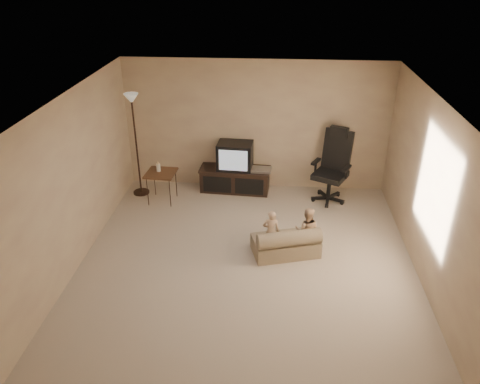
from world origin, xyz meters
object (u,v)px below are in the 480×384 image
object	(u,v)px
tv_stand	(235,171)
child_sofa	(286,244)
office_chair	(332,175)
side_table	(161,173)
toddler_left	(271,231)
toddler_right	(307,230)
floor_lamp	(134,122)

from	to	relation	value
tv_stand	child_sofa	size ratio (longest dim) A/B	1.26
tv_stand	office_chair	bearing A→B (deg)	-3.20
child_sofa	side_table	bearing A→B (deg)	129.26
toddler_left	toddler_right	distance (m)	0.55
tv_stand	side_table	world-z (taller)	tv_stand
tv_stand	office_chair	xyz separation A→B (m)	(1.82, -0.22, 0.09)
toddler_left	toddler_right	size ratio (longest dim) A/B	0.94
side_table	toddler_right	bearing A→B (deg)	-29.67
office_chair	tv_stand	bearing A→B (deg)	-160.09
office_chair	child_sofa	distance (m)	2.11
side_table	child_sofa	world-z (taller)	side_table
child_sofa	toddler_left	xyz separation A→B (m)	(-0.24, 0.07, 0.16)
tv_stand	toddler_right	bearing A→B (deg)	-53.89
floor_lamp	child_sofa	size ratio (longest dim) A/B	1.78
office_chair	floor_lamp	size ratio (longest dim) A/B	0.70
tv_stand	toddler_left	distance (m)	2.19
side_table	floor_lamp	distance (m)	1.03
office_chair	floor_lamp	distance (m)	3.76
toddler_right	child_sofa	bearing A→B (deg)	26.78
toddler_left	toddler_right	xyz separation A→B (m)	(0.55, 0.04, 0.02)
child_sofa	toddler_right	xyz separation A→B (m)	(0.30, 0.11, 0.19)
toddler_right	floor_lamp	bearing A→B (deg)	-22.90
office_chair	side_table	xyz separation A→B (m)	(-3.15, -0.31, 0.07)
child_sofa	toddler_right	distance (m)	0.37
office_chair	toddler_left	xyz separation A→B (m)	(-1.09, -1.84, -0.14)
child_sofa	toddler_left	size ratio (longest dim) A/B	1.54
floor_lamp	toddler_left	distance (m)	3.30
floor_lamp	toddler_right	size ratio (longest dim) A/B	2.57
child_sofa	toddler_left	world-z (taller)	toddler_left
tv_stand	child_sofa	distance (m)	2.36
side_table	toddler_right	xyz separation A→B (m)	(2.61, -1.49, -0.18)
side_table	toddler_left	distance (m)	2.57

